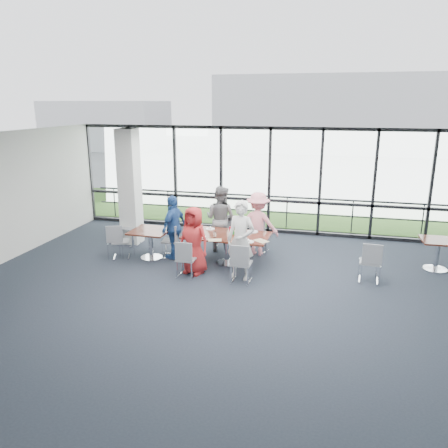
% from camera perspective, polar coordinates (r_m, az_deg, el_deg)
% --- Properties ---
extents(floor, '(12.00, 10.00, 0.02)m').
position_cam_1_polar(floor, '(9.01, 0.88, -9.90)').
color(floor, '#202732').
rests_on(floor, ground).
extents(ceiling, '(12.00, 10.00, 0.04)m').
position_cam_1_polar(ceiling, '(8.16, 0.97, 10.90)').
color(ceiling, silver).
rests_on(ceiling, ground).
extents(wall_front, '(12.00, 0.10, 3.20)m').
position_cam_1_polar(wall_front, '(4.14, -16.18, -18.31)').
color(wall_front, silver).
rests_on(wall_front, ground).
extents(curtain_wall_back, '(12.00, 0.10, 3.20)m').
position_cam_1_polar(curtain_wall_back, '(13.24, 5.95, 5.65)').
color(curtain_wall_back, white).
rests_on(curtain_wall_back, ground).
extents(structural_column, '(0.50, 0.50, 3.20)m').
position_cam_1_polar(structural_column, '(12.41, -12.21, 4.71)').
color(structural_column, silver).
rests_on(structural_column, ground).
extents(apron, '(80.00, 70.00, 0.02)m').
position_cam_1_polar(apron, '(18.42, 8.11, 3.25)').
color(apron, slate).
rests_on(apron, ground).
extents(grass_strip, '(80.00, 5.00, 0.01)m').
position_cam_1_polar(grass_strip, '(16.48, 7.34, 1.92)').
color(grass_strip, '#2B521A').
rests_on(grass_strip, ground).
extents(hangar_main, '(24.00, 10.00, 6.00)m').
position_cam_1_polar(hangar_main, '(39.98, 17.81, 13.62)').
color(hangar_main, silver).
rests_on(hangar_main, ground).
extents(hangar_aux, '(10.00, 6.00, 4.00)m').
position_cam_1_polar(hangar_aux, '(41.08, -15.06, 12.46)').
color(hangar_aux, silver).
rests_on(hangar_aux, ground).
extents(guard_rail, '(12.00, 0.06, 0.06)m').
position_cam_1_polar(guard_rail, '(14.05, 6.18, 1.63)').
color(guard_rail, '#2D2D33').
rests_on(guard_rail, ground).
extents(main_table, '(2.11, 1.22, 0.75)m').
position_cam_1_polar(main_table, '(10.71, 0.40, -1.97)').
color(main_table, '#38190D').
rests_on(main_table, ground).
extents(side_table_left, '(0.96, 0.96, 0.75)m').
position_cam_1_polar(side_table_left, '(11.23, -9.58, -1.30)').
color(side_table_left, '#38190D').
rests_on(side_table_left, ground).
extents(side_table_right, '(0.80, 0.80, 0.75)m').
position_cam_1_polar(side_table_right, '(11.48, 26.17, -2.50)').
color(side_table_right, '#38190D').
rests_on(side_table_right, ground).
extents(diner_near_left, '(0.89, 0.70, 1.59)m').
position_cam_1_polar(diner_near_left, '(10.10, -3.95, -2.15)').
color(diner_near_left, '#B02323').
rests_on(diner_near_left, ground).
extents(diner_near_right, '(0.75, 0.61, 1.80)m').
position_cam_1_polar(diner_near_right, '(9.74, 2.21, -2.15)').
color(diner_near_right, silver).
rests_on(diner_near_right, ground).
extents(diner_far_left, '(0.97, 0.74, 1.77)m').
position_cam_1_polar(diner_far_left, '(11.59, -0.47, 0.68)').
color(diner_far_left, slate).
rests_on(diner_far_left, ground).
extents(diner_far_right, '(1.12, 0.64, 1.66)m').
position_cam_1_polar(diner_far_right, '(11.35, 4.46, 0.03)').
color(diner_far_right, pink).
rests_on(diner_far_right, ground).
extents(diner_end, '(0.72, 1.05, 1.63)m').
position_cam_1_polar(diner_end, '(11.14, -6.56, -0.41)').
color(diner_end, '#254D92').
rests_on(diner_end, ground).
extents(chair_main_nl, '(0.42, 0.42, 0.85)m').
position_cam_1_polar(chair_main_nl, '(10.02, -4.92, -4.56)').
color(chair_main_nl, gray).
rests_on(chair_main_nl, ground).
extents(chair_main_nr, '(0.44, 0.44, 0.89)m').
position_cam_1_polar(chair_main_nr, '(9.67, 2.27, -5.15)').
color(chair_main_nr, gray).
rests_on(chair_main_nr, ground).
extents(chair_main_fl, '(0.46, 0.46, 0.89)m').
position_cam_1_polar(chair_main_fl, '(11.82, -0.23, -1.26)').
color(chair_main_fl, gray).
rests_on(chair_main_fl, ground).
extents(chair_main_fr, '(0.59, 0.59, 0.97)m').
position_cam_1_polar(chair_main_fr, '(11.63, 4.45, -1.35)').
color(chair_main_fr, gray).
rests_on(chair_main_fr, ground).
extents(chair_main_end, '(0.48, 0.48, 0.86)m').
position_cam_1_polar(chair_main_end, '(11.32, -6.99, -2.20)').
color(chair_main_end, gray).
rests_on(chair_main_end, ground).
extents(chair_spare_la, '(0.55, 0.55, 0.86)m').
position_cam_1_polar(chair_spare_la, '(11.50, -13.34, -2.23)').
color(chair_spare_la, gray).
rests_on(chair_spare_la, ground).
extents(chair_spare_lb, '(0.58, 0.58, 1.00)m').
position_cam_1_polar(chair_spare_lb, '(12.48, -12.42, -0.45)').
color(chair_spare_lb, gray).
rests_on(chair_spare_lb, ground).
extents(chair_spare_r, '(0.47, 0.47, 0.90)m').
position_cam_1_polar(chair_spare_r, '(10.25, 18.52, -4.72)').
color(chair_spare_r, gray).
rests_on(chair_spare_r, ground).
extents(plate_nl, '(0.24, 0.24, 0.01)m').
position_cam_1_polar(plate_nl, '(10.49, -3.01, -1.68)').
color(plate_nl, white).
rests_on(plate_nl, main_table).
extents(plate_nr, '(0.26, 0.26, 0.01)m').
position_cam_1_polar(plate_nr, '(10.13, 3.20, -2.32)').
color(plate_nr, white).
rests_on(plate_nr, main_table).
extents(plate_fl, '(0.24, 0.24, 0.01)m').
position_cam_1_polar(plate_fl, '(11.13, -1.80, -0.64)').
color(plate_fl, white).
rests_on(plate_fl, main_table).
extents(plate_fr, '(0.27, 0.27, 0.01)m').
position_cam_1_polar(plate_fr, '(10.92, 3.76, -1.00)').
color(plate_fr, white).
rests_on(plate_fr, main_table).
extents(plate_end, '(0.25, 0.25, 0.01)m').
position_cam_1_polar(plate_end, '(10.96, -3.65, -0.92)').
color(plate_end, white).
rests_on(plate_end, main_table).
extents(tumbler_a, '(0.07, 0.07, 0.14)m').
position_cam_1_polar(tumbler_a, '(10.42, -1.20, -1.41)').
color(tumbler_a, white).
rests_on(tumbler_a, main_table).
extents(tumbler_b, '(0.07, 0.07, 0.14)m').
position_cam_1_polar(tumbler_b, '(10.40, 1.67, -1.45)').
color(tumbler_b, white).
rests_on(tumbler_b, main_table).
extents(tumbler_c, '(0.07, 0.07, 0.15)m').
position_cam_1_polar(tumbler_c, '(10.92, 0.91, -0.59)').
color(tumbler_c, white).
rests_on(tumbler_c, main_table).
extents(tumbler_d, '(0.07, 0.07, 0.14)m').
position_cam_1_polar(tumbler_d, '(10.76, -3.74, -0.88)').
color(tumbler_d, white).
rests_on(tumbler_d, main_table).
extents(menu_a, '(0.36, 0.29, 0.00)m').
position_cam_1_polar(menu_a, '(10.25, -1.20, -2.10)').
color(menu_a, beige).
rests_on(menu_a, main_table).
extents(menu_b, '(0.40, 0.38, 0.00)m').
position_cam_1_polar(menu_b, '(10.22, 4.88, -2.21)').
color(menu_b, beige).
rests_on(menu_b, main_table).
extents(menu_c, '(0.34, 0.28, 0.00)m').
position_cam_1_polar(menu_c, '(10.96, 1.98, -0.93)').
color(menu_c, beige).
rests_on(menu_c, main_table).
extents(condiment_caddy, '(0.10, 0.07, 0.04)m').
position_cam_1_polar(condiment_caddy, '(10.72, 1.08, -1.20)').
color(condiment_caddy, black).
rests_on(condiment_caddy, main_table).
extents(ketchup_bottle, '(0.06, 0.06, 0.18)m').
position_cam_1_polar(ketchup_bottle, '(10.70, 0.82, -0.85)').
color(ketchup_bottle, '#B70015').
rests_on(ketchup_bottle, main_table).
extents(green_bottle, '(0.05, 0.05, 0.20)m').
position_cam_1_polar(green_bottle, '(10.67, 1.24, -0.83)').
color(green_bottle, '#187320').
rests_on(green_bottle, main_table).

